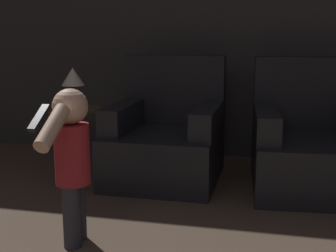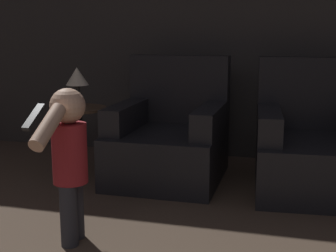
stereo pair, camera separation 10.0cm
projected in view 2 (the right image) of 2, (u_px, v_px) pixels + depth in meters
name	position (u px, v px, depth m)	size (l,w,h in m)	color
wall_back	(224.00, 12.00, 4.13)	(8.40, 0.05, 2.60)	#33302D
armchair_left	(170.00, 139.00, 3.66)	(0.82, 0.92, 0.94)	black
armchair_right	(314.00, 147.00, 3.38)	(0.89, 0.98, 0.94)	black
person_toddler	(69.00, 154.00, 2.47)	(0.19, 0.58, 0.85)	#28282D
side_table	(79.00, 119.00, 3.76)	(0.45, 0.45, 0.54)	black
lamp	(77.00, 77.00, 3.69)	(0.18, 0.18, 0.32)	#262626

